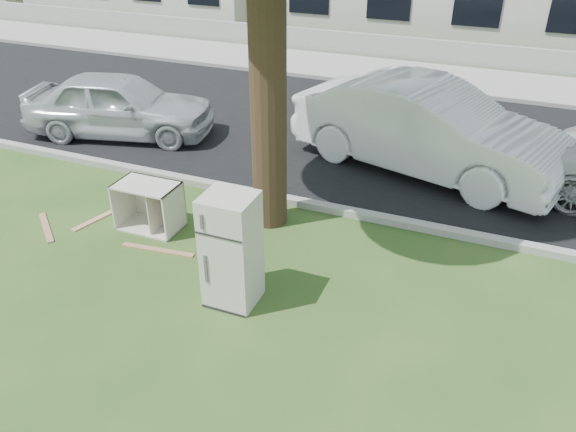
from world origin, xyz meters
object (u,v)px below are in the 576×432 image
at_px(car_center, 427,128).
at_px(car_left, 120,105).
at_px(fridge, 231,250).
at_px(cabinet, 149,206).

bearing_deg(car_center, car_left, 112.23).
relative_size(fridge, car_left, 0.38).
xyz_separation_m(cabinet, car_left, (-2.81, 3.08, 0.30)).
bearing_deg(car_left, car_center, -97.88).
distance_m(cabinet, car_left, 4.18).
distance_m(cabinet, car_center, 5.27).
bearing_deg(fridge, car_center, 72.23).
bearing_deg(cabinet, car_center, 46.08).
height_order(cabinet, car_center, car_center).
bearing_deg(car_center, cabinet, 152.33).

